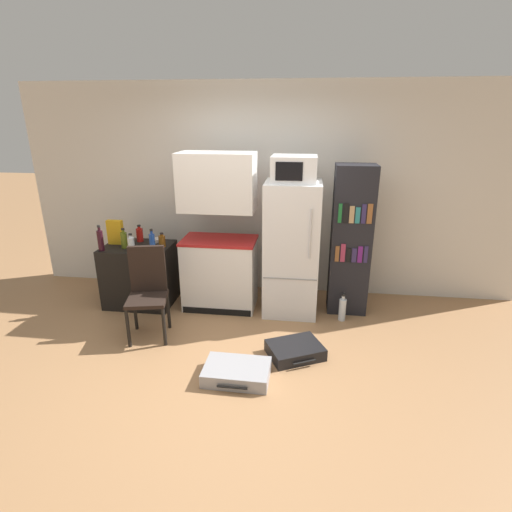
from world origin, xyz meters
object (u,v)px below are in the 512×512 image
bookshelf (351,241)px  water_bottle_front (342,309)px  bottle_blue_soda (152,243)px  bottle_wine_dark (100,240)px  kitchen_hutch (219,239)px  bottle_olive_oil (124,240)px  microwave (294,169)px  bowl (156,240)px  cereal_box (115,232)px  chair (148,285)px  side_table (140,274)px  suitcase_large_flat (237,372)px  bottle_clear_short (131,244)px  bottle_amber_beer (162,241)px  refrigerator (292,250)px  suitcase_small_flat (295,350)px  bottle_ketchup_red (140,234)px

bookshelf → water_bottle_front: 0.80m
bottle_blue_soda → bottle_wine_dark: bearing=-178.5°
kitchen_hutch → bottle_olive_oil: size_ratio=7.66×
bookshelf → microwave: bearing=-170.2°
bottle_wine_dark → bowl: bottle_wine_dark is taller
cereal_box → bottle_blue_soda: bearing=-24.1°
bottle_olive_oil → chair: (0.51, -0.61, -0.30)m
side_table → water_bottle_front: 2.52m
suitcase_large_flat → water_bottle_front: water_bottle_front is taller
bottle_clear_short → chair: same height
chair → bottle_olive_oil: bearing=117.7°
water_bottle_front → bookshelf: bearing=77.6°
bowl → water_bottle_front: 2.45m
side_table → bottle_amber_beer: (0.32, 0.01, 0.45)m
refrigerator → bowl: 1.73m
bottle_blue_soda → chair: size_ratio=0.29×
microwave → refrigerator: bearing=74.1°
chair → suitcase_large_flat: chair is taller
bottle_olive_oil → suitcase_small_flat: (2.10, -0.86, -0.80)m
refrigerator → suitcase_small_flat: 1.23m
bottle_ketchup_red → microwave: bearing=-4.7°
bookshelf → bottle_amber_beer: 2.25m
bottle_clear_short → side_table: bearing=97.7°
bottle_ketchup_red → refrigerator: bearing=-4.6°
microwave → bottle_wine_dark: microwave is taller
bottle_clear_short → bottle_amber_beer: bottle_clear_short is taller
bottle_olive_oil → bowl: size_ratio=1.75×
bottle_amber_beer → bottle_ketchup_red: (-0.35, 0.17, 0.02)m
bottle_olive_oil → bottle_ketchup_red: bearing=74.5°
bottle_olive_oil → bottle_blue_soda: bearing=-15.7°
microwave → bottle_ketchup_red: size_ratio=2.30×
microwave → bowl: microwave is taller
refrigerator → bottle_olive_oil: 2.00m
bottle_blue_soda → water_bottle_front: 2.34m
bowl → chair: chair is taller
water_bottle_front → suitcase_large_flat: bearing=-129.7°
refrigerator → suitcase_large_flat: (-0.41, -1.41, -0.72)m
refrigerator → suitcase_large_flat: refrigerator is taller
cereal_box → water_bottle_front: bearing=-4.0°
kitchen_hutch → bottle_clear_short: size_ratio=8.63×
bowl → suitcase_small_flat: size_ratio=0.22×
microwave → chair: 2.02m
chair → suitcase_small_flat: size_ratio=1.54×
suitcase_large_flat → chair: bearing=148.4°
refrigerator → bookshelf: bookshelf is taller
side_table → bottle_olive_oil: bearing=-137.1°
bottle_olive_oil → suitcase_large_flat: 2.20m
bottle_amber_beer → suitcase_small_flat: (1.67, -0.97, -0.77)m
side_table → suitcase_small_flat: 2.23m
side_table → bowl: 0.47m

